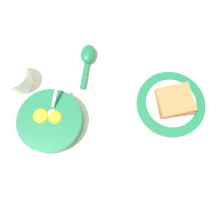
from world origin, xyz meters
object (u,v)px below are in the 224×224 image
Objects in this scene: egg_bowl at (51,121)px; soup_spoon at (88,57)px; drinking_cup at (16,78)px; toast_sandwich at (175,101)px; toast_plate at (170,104)px.

egg_bowl reaches higher than soup_spoon.
egg_bowl is 1.27× the size of soup_spoon.
egg_bowl is 0.21m from soup_spoon.
drinking_cup reaches higher than soup_spoon.
toast_plate is at bearing 122.52° from toast_sandwich.
toast_plate is (0.24, -0.22, -0.01)m from egg_bowl.
egg_bowl reaches higher than toast_plate.
egg_bowl is 2.16× the size of drinking_cup.
drinking_cup is at bearing 119.31° from toast_plate.
toast_sandwich is 0.92× the size of soup_spoon.
toast_plate is 0.27m from soup_spoon.
soup_spoon is (-0.03, 0.27, 0.01)m from toast_plate.
toast_sandwich is (0.24, -0.23, 0.01)m from egg_bowl.
egg_bowl is 0.15m from drinking_cup.
toast_sandwich is at bearing -57.48° from toast_plate.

